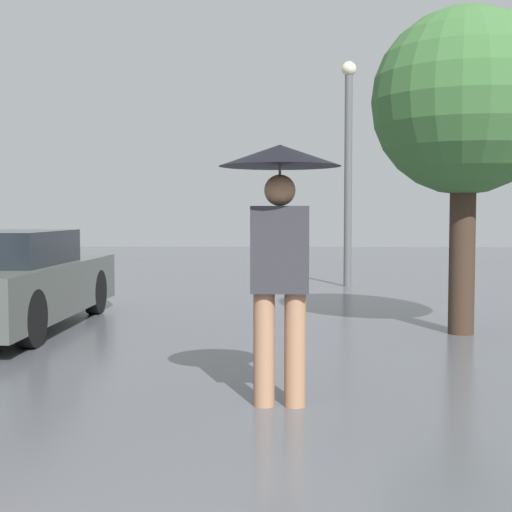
{
  "coord_description": "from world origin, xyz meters",
  "views": [
    {
      "loc": [
        0.22,
        -1.2,
        1.43
      ],
      "look_at": [
        0.01,
        4.05,
        1.12
      ],
      "focal_mm": 50.0,
      "sensor_mm": 36.0,
      "label": 1
    }
  ],
  "objects_px": {
    "parked_car_farthest": "(4,282)",
    "street_lamp": "(348,159)",
    "tree": "(465,104)",
    "pedestrian": "(280,216)"
  },
  "relations": [
    {
      "from": "parked_car_farthest",
      "to": "street_lamp",
      "type": "distance_m",
      "value": 7.44
    },
    {
      "from": "parked_car_farthest",
      "to": "tree",
      "type": "height_order",
      "value": "tree"
    },
    {
      "from": "tree",
      "to": "street_lamp",
      "type": "distance_m",
      "value": 5.64
    },
    {
      "from": "tree",
      "to": "pedestrian",
      "type": "bearing_deg",
      "value": -122.99
    },
    {
      "from": "pedestrian",
      "to": "tree",
      "type": "xyz_separation_m",
      "value": [
        2.15,
        3.31,
        1.31
      ]
    },
    {
      "from": "pedestrian",
      "to": "street_lamp",
      "type": "bearing_deg",
      "value": 81.81
    },
    {
      "from": "pedestrian",
      "to": "tree",
      "type": "relative_size",
      "value": 0.5
    },
    {
      "from": "pedestrian",
      "to": "tree",
      "type": "distance_m",
      "value": 4.16
    },
    {
      "from": "tree",
      "to": "parked_car_farthest",
      "type": "bearing_deg",
      "value": 178.23
    },
    {
      "from": "parked_car_farthest",
      "to": "pedestrian",
      "type": "bearing_deg",
      "value": -45.05
    }
  ]
}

